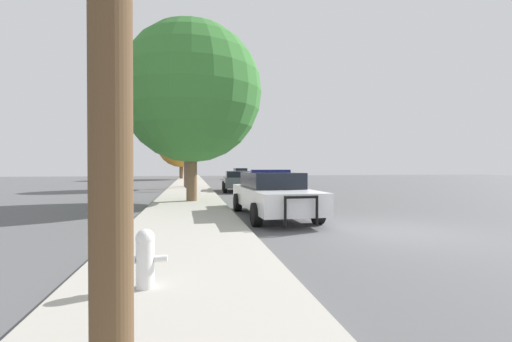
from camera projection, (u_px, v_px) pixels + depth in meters
name	position (u px, v px, depth m)	size (l,w,h in m)	color
ground_plane	(394.00, 232.00, 8.54)	(110.00, 110.00, 0.00)	#565659
sidewalk_left	(186.00, 237.00, 7.59)	(3.00, 110.00, 0.13)	#ADA89E
police_car	(272.00, 193.00, 11.17)	(2.12, 5.44, 1.53)	white
fire_hydrant	(145.00, 256.00, 4.22)	(0.53, 0.23, 0.73)	white
traffic_light	(209.00, 138.00, 24.53)	(4.10, 0.35, 5.05)	#424247
car_background_oncoming	(279.00, 177.00, 29.64)	(2.05, 4.59, 1.33)	#474C51
car_background_midblock	(238.00, 181.00, 22.57)	(2.17, 4.38, 1.35)	#474C51
car_background_distant	(240.00, 173.00, 44.92)	(2.01, 4.25, 1.46)	navy
tree_sidewalk_far	(181.00, 143.00, 44.29)	(6.32, 6.32, 7.78)	brown
tree_sidewalk_near	(191.00, 93.00, 15.01)	(6.16, 6.16, 7.85)	brown
tree_sidewalk_mid	(186.00, 124.00, 25.77)	(4.13, 4.13, 6.84)	brown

